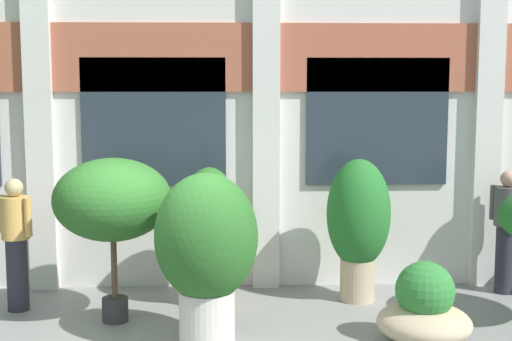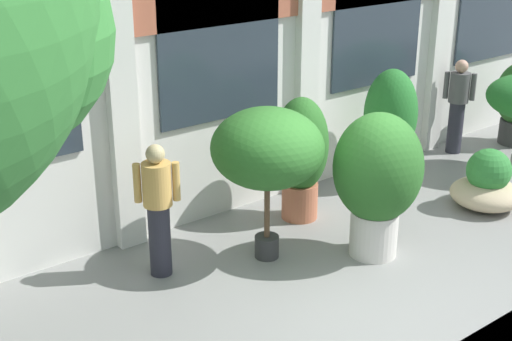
{
  "view_description": "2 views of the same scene",
  "coord_description": "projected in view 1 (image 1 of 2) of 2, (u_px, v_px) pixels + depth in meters",
  "views": [
    {
      "loc": [
        1.02,
        -6.71,
        2.78
      ],
      "look_at": [
        1.31,
        1.28,
        1.78
      ],
      "focal_mm": 50.0,
      "sensor_mm": 36.0,
      "label": 1
    },
    {
      "loc": [
        -5.34,
        -4.72,
        4.26
      ],
      "look_at": [
        -0.7,
        1.15,
        1.32
      ],
      "focal_mm": 50.0,
      "sensor_mm": 36.0,
      "label": 2
    }
  ],
  "objects": [
    {
      "name": "potted_plant_stone_basin",
      "position": [
        206.0,
        246.0,
        7.49
      ],
      "size": [
        1.09,
        1.09,
        1.84
      ],
      "color": "beige",
      "rests_on": "ground"
    },
    {
      "name": "potted_plant_low_pan",
      "position": [
        112.0,
        201.0,
        8.16
      ],
      "size": [
        1.35,
        1.35,
        1.92
      ],
      "color": "#333333",
      "rests_on": "ground"
    },
    {
      "name": "potted_plant_glazed_jar",
      "position": [
        209.0,
        226.0,
        8.86
      ],
      "size": [
        0.75,
        0.75,
        1.74
      ],
      "color": "#B76647",
      "rests_on": "ground"
    },
    {
      "name": "potted_plant_wide_bowl",
      "position": [
        424.0,
        311.0,
        7.64
      ],
      "size": [
        1.02,
        1.02,
        0.88
      ],
      "color": "tan",
      "rests_on": "ground"
    },
    {
      "name": "potted_plant_fluted_column",
      "position": [
        358.0,
        217.0,
        9.01
      ],
      "size": [
        0.81,
        0.81,
        1.82
      ],
      "color": "tan",
      "rests_on": "ground"
    },
    {
      "name": "resident_by_doorway",
      "position": [
        16.0,
        240.0,
        8.63
      ],
      "size": [
        0.47,
        0.34,
        1.63
      ],
      "rotation": [
        0.0,
        0.0,
        -2.12
      ],
      "color": "#282833",
      "rests_on": "ground"
    },
    {
      "name": "resident_watching_tracks",
      "position": [
        507.0,
        228.0,
        9.36
      ],
      "size": [
        0.34,
        0.45,
        1.64
      ],
      "rotation": [
        0.0,
        0.0,
        -2.54
      ],
      "color": "#282833",
      "rests_on": "ground"
    }
  ]
}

